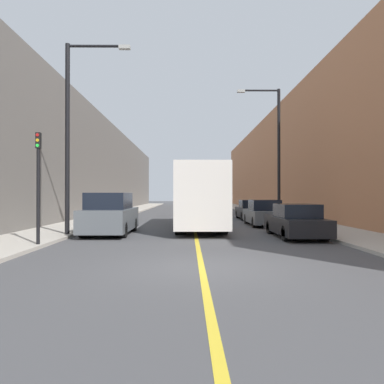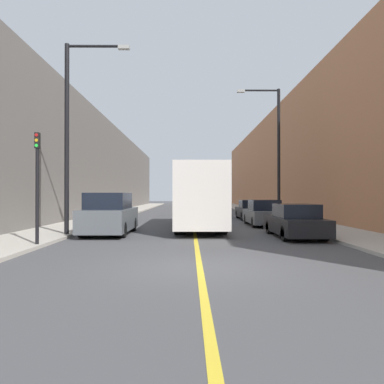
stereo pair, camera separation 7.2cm
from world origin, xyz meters
name	(u,v)px [view 1 (the left image)]	position (x,y,z in m)	size (l,w,h in m)	color
ground_plane	(202,268)	(0.00, 0.00, 0.00)	(200.00, 200.00, 0.00)	#474749
sidewalk_left	(127,212)	(-6.83, 30.00, 0.06)	(2.97, 72.00, 0.12)	#B2AA9E
sidewalk_right	(256,212)	(6.83, 30.00, 0.06)	(2.97, 72.00, 0.12)	#B2AA9E
building_row_left	(94,168)	(-10.31, 30.00, 4.66)	(4.00, 72.00, 9.32)	#66605B
building_row_right	(289,162)	(10.31, 30.00, 5.29)	(4.00, 72.00, 10.59)	#B2724C
road_center_line	(192,212)	(0.00, 30.00, 0.00)	(0.16, 72.00, 0.01)	gold
bus	(199,196)	(0.26, 11.04, 1.76)	(2.42, 10.33, 3.27)	silver
parked_suv_left	(110,215)	(-3.96, 7.92, 0.89)	(1.97, 4.75, 1.92)	#51565B
car_right_near	(296,222)	(4.30, 6.71, 0.65)	(1.79, 4.66, 1.44)	black
car_right_mid	(264,214)	(4.15, 12.75, 0.69)	(1.82, 4.48, 1.54)	#51565B
car_right_far	(251,211)	(4.33, 18.42, 0.66)	(1.82, 4.48, 1.45)	black
street_lamp_left	(73,126)	(-5.40, 7.01, 4.87)	(2.85, 0.24, 8.35)	black
street_lamp_right	(275,146)	(5.41, 15.17, 5.06)	(2.85, 0.24, 8.71)	black
traffic_light	(38,183)	(-5.54, 3.60, 2.24)	(0.16, 0.18, 3.87)	black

